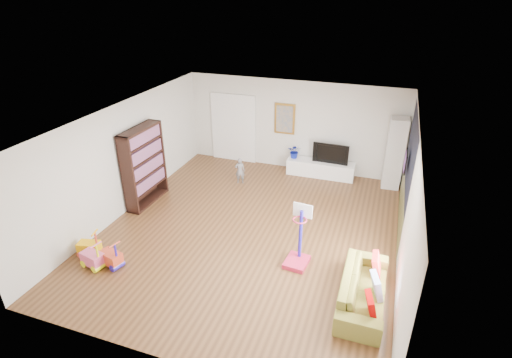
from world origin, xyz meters
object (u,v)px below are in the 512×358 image
(media_console, at_px, (320,169))
(basketball_hoop, at_px, (298,237))
(sofa, at_px, (363,289))
(bookshelf, at_px, (144,166))

(media_console, relative_size, basketball_hoop, 1.49)
(media_console, distance_m, sofa, 5.23)
(media_console, height_order, bookshelf, bookshelf)
(sofa, xyz_separation_m, basketball_hoop, (-1.37, 0.65, 0.37))
(media_console, height_order, basketball_hoop, basketball_hoop)
(media_console, bearing_deg, bookshelf, -143.42)
(basketball_hoop, bearing_deg, bookshelf, 169.41)
(media_console, relative_size, sofa, 1.00)
(media_console, height_order, sofa, sofa)
(bookshelf, relative_size, basketball_hoop, 1.54)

